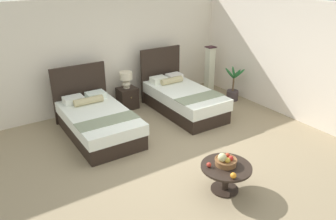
% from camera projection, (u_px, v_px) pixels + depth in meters
% --- Properties ---
extents(ground_plane, '(9.71, 9.40, 0.02)m').
position_uv_depth(ground_plane, '(182.00, 151.00, 6.41)').
color(ground_plane, gray).
extents(wall_back, '(9.71, 0.12, 2.64)m').
position_uv_depth(wall_back, '(113.00, 52.00, 8.09)').
color(wall_back, silver).
rests_on(wall_back, ground).
extents(wall_side_right, '(0.12, 5.00, 2.64)m').
position_uv_depth(wall_side_right, '(280.00, 57.00, 7.71)').
color(wall_side_right, silver).
rests_on(wall_side_right, ground).
extents(bed_near_window, '(1.24, 2.13, 1.27)m').
position_uv_depth(bed_near_window, '(97.00, 121.00, 6.88)').
color(bed_near_window, black).
rests_on(bed_near_window, ground).
extents(bed_near_corner, '(1.15, 2.20, 1.37)m').
position_uv_depth(bed_near_corner, '(182.00, 99.00, 7.97)').
color(bed_near_corner, black).
rests_on(bed_near_corner, ground).
extents(nightstand, '(0.45, 0.42, 0.52)m').
position_uv_depth(nightstand, '(128.00, 98.00, 8.19)').
color(nightstand, black).
rests_on(nightstand, ground).
extents(table_lamp, '(0.31, 0.31, 0.40)m').
position_uv_depth(table_lamp, '(126.00, 78.00, 8.00)').
color(table_lamp, beige).
rests_on(table_lamp, nightstand).
extents(coffee_table, '(0.79, 0.79, 0.45)m').
position_uv_depth(coffee_table, '(226.00, 172.00, 5.17)').
color(coffee_table, black).
rests_on(coffee_table, ground).
extents(fruit_bowl, '(0.35, 0.35, 0.22)m').
position_uv_depth(fruit_bowl, '(225.00, 160.00, 5.12)').
color(fruit_bowl, brown).
rests_on(fruit_bowl, coffee_table).
extents(loose_apple, '(0.08, 0.08, 0.08)m').
position_uv_depth(loose_apple, '(209.00, 165.00, 5.08)').
color(loose_apple, '#B63225').
rests_on(loose_apple, coffee_table).
extents(loose_orange, '(0.09, 0.09, 0.09)m').
position_uv_depth(loose_orange, '(233.00, 176.00, 4.81)').
color(loose_orange, orange).
rests_on(loose_orange, coffee_table).
extents(floor_lamp_corner, '(0.24, 0.24, 1.27)m').
position_uv_depth(floor_lamp_corner, '(210.00, 70.00, 9.11)').
color(floor_lamp_corner, '#361C23').
rests_on(floor_lamp_corner, ground).
extents(potted_palm, '(0.47, 0.54, 0.89)m').
position_uv_depth(potted_palm, '(233.00, 90.00, 8.68)').
color(potted_palm, '#433839').
rests_on(potted_palm, ground).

